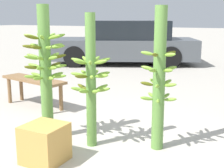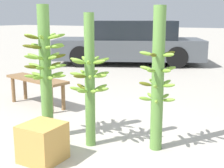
{
  "view_description": "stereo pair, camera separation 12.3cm",
  "coord_description": "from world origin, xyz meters",
  "px_view_note": "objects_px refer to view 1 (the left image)",
  "views": [
    {
      "loc": [
        1.67,
        -2.63,
        1.43
      ],
      "look_at": [
        -0.04,
        0.68,
        0.62
      ],
      "focal_mm": 50.0,
      "sensor_mm": 36.0,
      "label": 1
    },
    {
      "loc": [
        1.78,
        -2.58,
        1.43
      ],
      "look_at": [
        -0.04,
        0.68,
        0.62
      ],
      "focal_mm": 50.0,
      "sensor_mm": 36.0,
      "label": 2
    }
  ],
  "objects_px": {
    "banana_stalk_center": "(91,80)",
    "produce_crate": "(45,143)",
    "banana_stalk_right": "(159,79)",
    "banana_stalk_left": "(46,70)",
    "market_bench": "(34,84)",
    "parked_car": "(124,43)"
  },
  "relations": [
    {
      "from": "market_bench",
      "to": "produce_crate",
      "type": "height_order",
      "value": "market_bench"
    },
    {
      "from": "banana_stalk_left",
      "to": "produce_crate",
      "type": "relative_size",
      "value": 4.04
    },
    {
      "from": "banana_stalk_left",
      "to": "market_bench",
      "type": "xyz_separation_m",
      "value": [
        -1.06,
        0.98,
        -0.46
      ]
    },
    {
      "from": "banana_stalk_right",
      "to": "parked_car",
      "type": "xyz_separation_m",
      "value": [
        -3.06,
        5.66,
        -0.14
      ]
    },
    {
      "from": "banana_stalk_left",
      "to": "produce_crate",
      "type": "bearing_deg",
      "value": -54.17
    },
    {
      "from": "banana_stalk_right",
      "to": "parked_car",
      "type": "distance_m",
      "value": 6.44
    },
    {
      "from": "banana_stalk_center",
      "to": "produce_crate",
      "type": "distance_m",
      "value": 0.83
    },
    {
      "from": "market_bench",
      "to": "produce_crate",
      "type": "xyz_separation_m",
      "value": [
        1.43,
        -1.49,
        -0.19
      ]
    },
    {
      "from": "banana_stalk_left",
      "to": "banana_stalk_center",
      "type": "bearing_deg",
      "value": 5.79
    },
    {
      "from": "banana_stalk_center",
      "to": "parked_car",
      "type": "height_order",
      "value": "banana_stalk_center"
    },
    {
      "from": "banana_stalk_center",
      "to": "banana_stalk_right",
      "type": "distance_m",
      "value": 0.74
    },
    {
      "from": "banana_stalk_center",
      "to": "banana_stalk_right",
      "type": "bearing_deg",
      "value": 20.74
    },
    {
      "from": "market_bench",
      "to": "produce_crate",
      "type": "relative_size",
      "value": 3.29
    },
    {
      "from": "banana_stalk_left",
      "to": "market_bench",
      "type": "height_order",
      "value": "banana_stalk_left"
    },
    {
      "from": "banana_stalk_right",
      "to": "parked_car",
      "type": "bearing_deg",
      "value": 118.36
    },
    {
      "from": "banana_stalk_center",
      "to": "produce_crate",
      "type": "bearing_deg",
      "value": -109.63
    },
    {
      "from": "market_bench",
      "to": "produce_crate",
      "type": "bearing_deg",
      "value": -35.01
    },
    {
      "from": "market_bench",
      "to": "parked_car",
      "type": "distance_m",
      "value": 5.06
    },
    {
      "from": "banana_stalk_left",
      "to": "produce_crate",
      "type": "distance_m",
      "value": 0.9
    },
    {
      "from": "produce_crate",
      "to": "banana_stalk_center",
      "type": "bearing_deg",
      "value": 70.37
    },
    {
      "from": "parked_car",
      "to": "banana_stalk_center",
      "type": "bearing_deg",
      "value": 176.65
    },
    {
      "from": "banana_stalk_left",
      "to": "produce_crate",
      "type": "xyz_separation_m",
      "value": [
        0.37,
        -0.51,
        -0.64
      ]
    }
  ]
}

